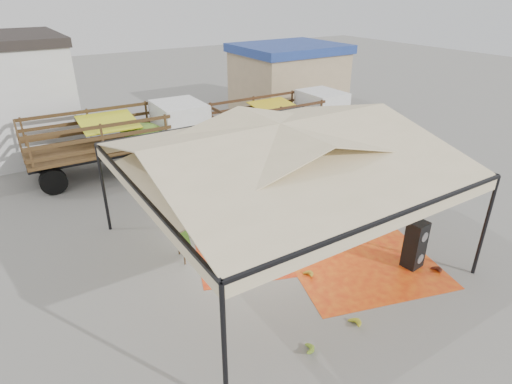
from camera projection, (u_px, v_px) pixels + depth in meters
ground at (277, 249)px, 13.24m from camera, size 90.00×90.00×0.00m
canopy_tent at (279, 149)px, 11.79m from camera, size 8.10×8.10×4.00m
building_tan at (288, 78)px, 27.03m from camera, size 6.30×5.30×4.10m
tarp_left at (261, 242)px, 13.57m from camera, size 5.20×5.08×0.01m
tarp_right at (357, 257)px, 12.86m from camera, size 5.22×5.36×0.01m
banana_heap at (270, 203)px, 14.70m from camera, size 5.98×5.03×1.22m
hand_yellow_a at (353, 322)px, 10.20m from camera, size 0.52×0.43×0.23m
hand_yellow_b at (307, 274)px, 11.92m from camera, size 0.49×0.41×0.21m
hand_red_a at (435, 269)px, 12.12m from camera, size 0.53×0.46×0.21m
hand_red_b at (325, 242)px, 13.43m from camera, size 0.53×0.48×0.20m
hand_green at (305, 347)px, 9.50m from camera, size 0.65×0.62×0.23m
hanging_bunches at (272, 159)px, 12.91m from camera, size 4.74×0.24×0.20m
speaker_stack at (415, 245)px, 12.14m from camera, size 0.57×0.51×1.45m
banana_leaves at (192, 260)px, 12.72m from camera, size 0.96×1.36×3.70m
vendor at (233, 188)px, 15.24m from camera, size 0.62×0.42×1.66m
truck_left at (127, 133)px, 18.46m from camera, size 7.66×2.85×2.60m
truck_right at (286, 115)px, 21.37m from camera, size 7.04×2.53×2.41m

